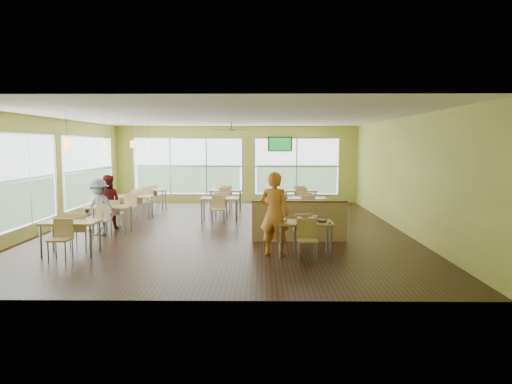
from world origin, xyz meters
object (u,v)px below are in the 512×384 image
at_px(main_table, 305,227).
at_px(half_wall_divider, 299,221).
at_px(man_plaid, 274,214).
at_px(food_basket, 322,221).

height_order(main_table, half_wall_divider, half_wall_divider).
height_order(man_plaid, food_basket, man_plaid).
bearing_deg(man_plaid, food_basket, -161.84).
distance_m(main_table, man_plaid, 0.74).
relative_size(half_wall_divider, food_basket, 9.81).
distance_m(main_table, half_wall_divider, 1.45).
xyz_separation_m(man_plaid, food_basket, (1.04, -0.02, -0.15)).
xyz_separation_m(half_wall_divider, man_plaid, (-0.67, -1.48, 0.41)).
xyz_separation_m(main_table, man_plaid, (-0.67, -0.03, 0.30)).
height_order(main_table, man_plaid, man_plaid).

